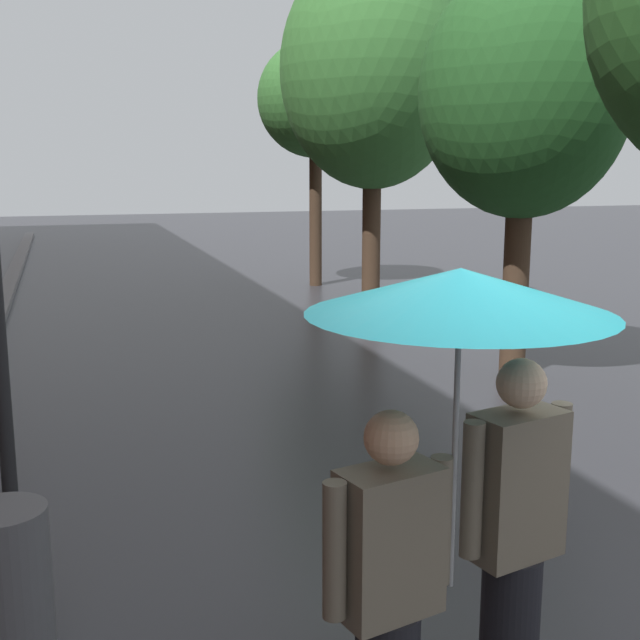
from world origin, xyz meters
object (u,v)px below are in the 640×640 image
litter_bin (7,589)px  street_tree_3 (315,100)px  street_tree_2 (373,71)px  street_tree_1 (525,95)px  couple_under_umbrella (458,435)px

litter_bin → street_tree_3: bearing=65.8°
street_tree_2 → street_tree_3: bearing=87.7°
street_tree_1 → litter_bin: size_ratio=5.59×
street_tree_2 → litter_bin: street_tree_2 is taller
litter_bin → couple_under_umbrella: bearing=-34.7°
couple_under_umbrella → street_tree_2: bearing=70.5°
street_tree_2 → couple_under_umbrella: (-3.49, -9.82, -2.56)m
litter_bin → street_tree_1: bearing=37.9°
street_tree_1 → couple_under_umbrella: bearing=-123.4°
street_tree_2 → couple_under_umbrella: size_ratio=2.79×
street_tree_3 → litter_bin: 13.72m
litter_bin → street_tree_2: bearing=58.2°
street_tree_3 → couple_under_umbrella: 14.07m
street_tree_2 → street_tree_3: 3.57m
street_tree_2 → couple_under_umbrella: bearing=-109.5°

